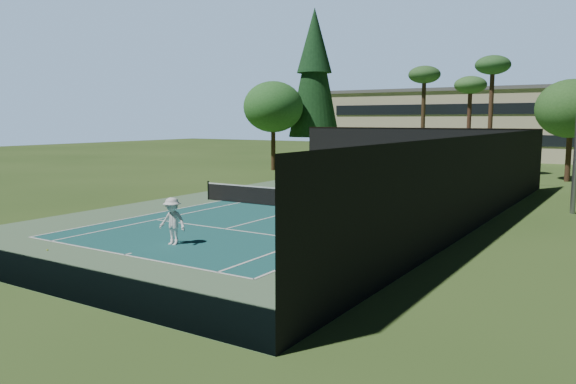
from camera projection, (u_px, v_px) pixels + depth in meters
name	position (u px, v px, depth m)	size (l,w,h in m)	color
ground	(303.00, 209.00, 29.19)	(160.00, 160.00, 0.00)	#33521E
apron_slab	(303.00, 209.00, 29.19)	(18.00, 32.00, 0.01)	#567B56
court_surface	(303.00, 209.00, 29.19)	(10.97, 23.77, 0.01)	#1C5A59
court_lines	(303.00, 209.00, 29.19)	(11.07, 23.87, 0.01)	white
tennis_net	(303.00, 199.00, 29.12)	(12.90, 0.10, 1.10)	black
fence	(304.00, 171.00, 28.99)	(18.04, 32.05, 4.03)	black
player	(172.00, 221.00, 20.79)	(1.15, 0.66, 1.77)	white
tennis_ball_a	(47.00, 250.00, 19.94)	(0.06, 0.06, 0.06)	#C7DC32
tennis_ball_b	(276.00, 196.00, 33.98)	(0.06, 0.06, 0.06)	#DFF337
tennis_ball_c	(344.00, 208.00, 29.35)	(0.08, 0.08, 0.08)	gold
tennis_ball_d	(251.00, 193.00, 35.18)	(0.06, 0.06, 0.06)	#CDE935
park_bench	(362.00, 171.00, 44.43)	(1.50, 0.45, 1.02)	beige
trash_bin	(394.00, 174.00, 42.97)	(0.56, 0.56, 0.95)	black
pine_tree	(314.00, 67.00, 52.76)	(4.80, 4.80, 15.00)	#49311F
palm_a	(424.00, 79.00, 49.28)	(2.80, 2.80, 9.32)	#46311E
palm_b	(470.00, 88.00, 49.19)	(2.80, 2.80, 8.42)	#4F3022
palm_c	(493.00, 70.00, 45.19)	(2.80, 2.80, 9.77)	#4C3220
decid_tree_a	(571.00, 109.00, 41.56)	(5.12, 5.12, 7.62)	#472E1E
decid_tree_c	(273.00, 107.00, 50.97)	(5.44, 5.44, 8.09)	#49331F
campus_building	(501.00, 123.00, 67.10)	(40.50, 12.50, 8.30)	beige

